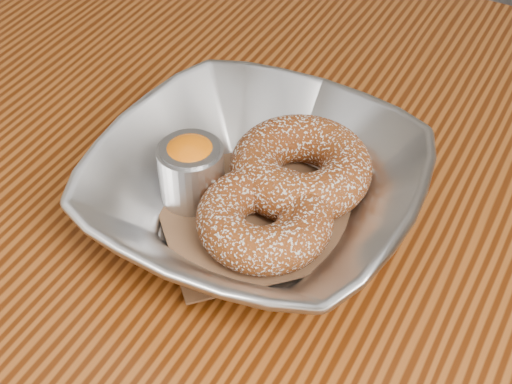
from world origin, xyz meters
The scene contains 7 objects.
table centered at (0.00, 0.00, 0.65)m, with size 1.20×0.80×0.75m.
serving_bowl centered at (-0.01, -0.02, 0.78)m, with size 0.24×0.24×0.06m, color #B3B5BA.
parchment centered at (-0.01, -0.02, 0.76)m, with size 0.14×0.14×0.00m, color brown.
donut_back centered at (0.01, 0.02, 0.78)m, with size 0.11×0.11×0.04m, color maroon.
donut_front centered at (0.01, -0.04, 0.78)m, with size 0.09×0.09×0.03m, color maroon.
donut_extra centered at (0.01, -0.04, 0.78)m, with size 0.10×0.10×0.04m, color maroon.
ramekin centered at (-0.06, -0.03, 0.79)m, with size 0.05×0.05×0.06m.
Camera 1 is at (0.19, -0.40, 1.18)m, focal length 55.00 mm.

